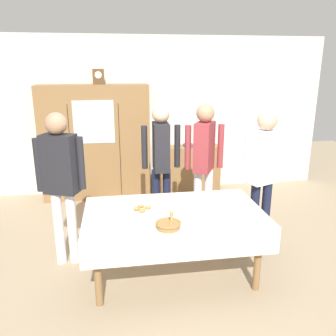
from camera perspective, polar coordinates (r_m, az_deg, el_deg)
The scene contains 21 objects.
ground_plane at distance 4.14m, azimuth 0.44°, elevation -15.54°, with size 12.00×12.00×0.00m, color tan.
back_wall at distance 6.20m, azimuth -3.49°, elevation 8.63°, with size 6.40×0.10×2.70m, color silver.
dining_table at distance 3.62m, azimuth 1.06°, elevation -8.66°, with size 1.85×1.08×0.75m.
wall_cabinet at distance 5.96m, azimuth -11.82°, elevation 4.14°, with size 1.79×0.46×1.91m.
mantel_clock at distance 5.83m, azimuth -11.41°, elevation 14.57°, with size 0.18×0.11×0.24m.
bookshelf_low at distance 6.27m, azimuth 3.33°, elevation -0.09°, with size 1.12×0.35×0.82m.
book_stack at distance 6.16m, azimuth 3.40°, elevation 3.75°, with size 0.17×0.21×0.04m.
tea_cup_mid_left at distance 3.81m, azimuth 9.72°, elevation -5.68°, with size 0.13×0.13×0.06m.
tea_cup_near_left at distance 3.37m, azimuth 3.27°, elevation -8.48°, with size 0.13×0.13×0.06m.
tea_cup_near_right at distance 3.88m, azimuth -5.59°, elevation -5.08°, with size 0.13×0.13×0.06m.
tea_cup_far_right at distance 3.45m, azimuth -10.95°, elevation -8.11°, with size 0.13×0.13×0.06m.
tea_cup_center at distance 3.60m, azimuth 10.80°, elevation -7.09°, with size 0.13×0.13×0.06m.
bread_basket at distance 3.25m, azimuth 0.06°, elevation -9.33°, with size 0.24×0.24×0.16m.
pastry_plate at distance 3.62m, azimuth -4.30°, elevation -6.87°, with size 0.28×0.28×0.05m.
spoon_mid_right at distance 3.51m, azimuth 0.60°, elevation -7.80°, with size 0.12×0.02×0.01m.
spoon_far_left at distance 4.14m, azimuth 10.81°, elevation -4.25°, with size 0.12×0.02×0.01m.
spoon_far_right at distance 3.28m, azimuth -7.58°, elevation -9.85°, with size 0.12×0.02×0.01m.
person_behind_table_left at distance 4.61m, azimuth -1.16°, elevation 2.11°, with size 0.52×0.36×1.72m.
person_by_cabinet at distance 4.57m, azimuth 5.98°, elevation 2.08°, with size 0.52×0.41×1.74m.
person_near_right_end at distance 4.26m, azimuth 15.50°, elevation 0.26°, with size 0.52×0.32×1.72m.
person_beside_shelf at distance 3.92m, azimuth -17.28°, elevation -1.03°, with size 0.52×0.31×1.74m.
Camera 1 is at (-0.56, -3.46, 2.20)m, focal length 36.92 mm.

